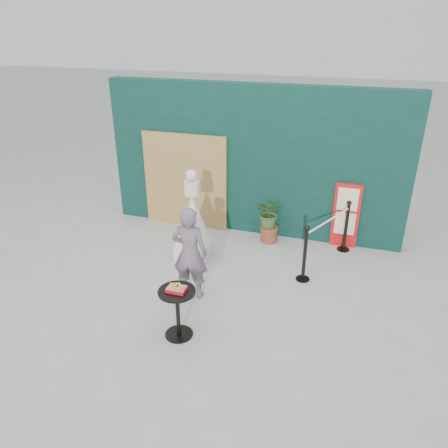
# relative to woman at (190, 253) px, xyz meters

# --- Properties ---
(ground) EXTENTS (60.00, 60.00, 0.00)m
(ground) POSITION_rel_woman_xyz_m (0.33, -0.48, -0.77)
(ground) COLOR #ADAAA5
(ground) RESTS_ON ground
(back_wall) EXTENTS (6.00, 0.30, 3.00)m
(back_wall) POSITION_rel_woman_xyz_m (0.33, 2.67, 0.73)
(back_wall) COLOR #092B26
(back_wall) RESTS_ON ground
(bamboo_fence) EXTENTS (1.80, 0.08, 2.00)m
(bamboo_fence) POSITION_rel_woman_xyz_m (-1.07, 2.46, 0.23)
(bamboo_fence) COLOR tan
(bamboo_fence) RESTS_ON ground
(woman) EXTENTS (0.59, 0.41, 1.55)m
(woman) POSITION_rel_woman_xyz_m (0.00, 0.00, 0.00)
(woman) COLOR slate
(woman) RESTS_ON ground
(menu_board) EXTENTS (0.50, 0.07, 1.30)m
(menu_board) POSITION_rel_woman_xyz_m (2.23, 2.47, -0.12)
(menu_board) COLOR red
(menu_board) RESTS_ON ground
(statue) EXTENTS (0.67, 0.67, 1.72)m
(statue) POSITION_rel_woman_xyz_m (-0.41, 1.19, -0.07)
(statue) COLOR white
(statue) RESTS_ON ground
(cafe_table) EXTENTS (0.52, 0.52, 0.75)m
(cafe_table) POSITION_rel_woman_xyz_m (0.20, -0.98, -0.28)
(cafe_table) COLOR black
(cafe_table) RESTS_ON ground
(food_basket) EXTENTS (0.26, 0.19, 0.11)m
(food_basket) POSITION_rel_woman_xyz_m (0.20, -0.98, 0.01)
(food_basket) COLOR red
(food_basket) RESTS_ON cafe_table
(planter) EXTENTS (0.55, 0.48, 0.93)m
(planter) POSITION_rel_woman_xyz_m (0.80, 2.23, -0.23)
(planter) COLOR brown
(planter) RESTS_ON ground
(stanchion_barrier) EXTENTS (0.84, 1.54, 1.03)m
(stanchion_barrier) POSITION_rel_woman_xyz_m (1.97, 1.65, -0.28)
(stanchion_barrier) COLOR black
(stanchion_barrier) RESTS_ON ground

